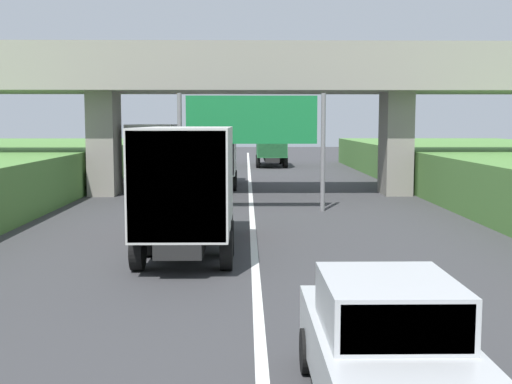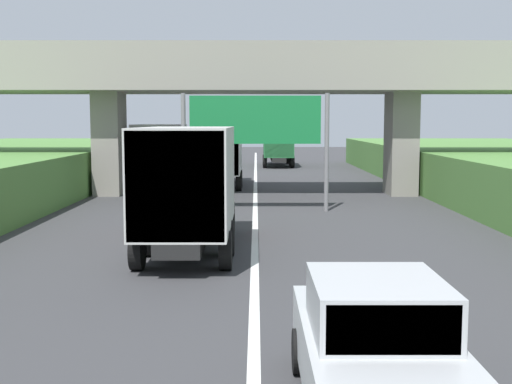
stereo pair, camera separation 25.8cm
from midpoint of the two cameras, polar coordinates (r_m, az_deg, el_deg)
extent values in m
cube|color=white|center=(24.77, -0.64, -2.18)|extent=(0.20, 102.37, 0.01)
cube|color=gray|center=(32.37, -0.71, 9.62)|extent=(40.00, 4.80, 1.10)
cube|color=gray|center=(30.24, -0.71, 11.96)|extent=(40.00, 0.36, 1.10)
cube|color=gray|center=(34.66, -0.73, 11.21)|extent=(40.00, 0.36, 1.10)
cube|color=gray|center=(33.09, -13.25, 4.10)|extent=(1.30, 2.20, 5.01)
cube|color=gray|center=(33.13, 11.81, 4.13)|extent=(1.30, 2.20, 5.01)
cylinder|color=slate|center=(26.33, -6.89, 3.41)|extent=(0.18, 0.18, 4.71)
cylinder|color=slate|center=(26.35, 5.55, 3.42)|extent=(0.18, 0.18, 4.71)
cube|color=#167238|center=(26.16, -0.67, 6.29)|extent=(5.20, 0.12, 1.90)
cube|color=white|center=(26.14, -0.67, 6.29)|extent=(4.89, 0.01, 1.67)
cube|color=black|center=(18.44, -6.09, -3.03)|extent=(1.10, 7.30, 0.36)
cube|color=red|center=(20.87, -5.49, 1.44)|extent=(2.10, 2.10, 2.10)
cube|color=#2D3842|center=(21.86, -5.28, 2.44)|extent=(1.89, 0.06, 0.90)
cube|color=#B7B7B2|center=(17.23, -6.47, 1.28)|extent=(2.30, 5.20, 2.60)
cube|color=gray|center=(14.67, -7.44, 0.42)|extent=(2.21, 0.04, 2.50)
cylinder|color=black|center=(21.13, -8.07, -2.38)|extent=(0.30, 0.96, 0.96)
cylinder|color=black|center=(20.98, -2.80, -2.39)|extent=(0.30, 0.96, 0.96)
cylinder|color=black|center=(16.19, -10.67, -5.04)|extent=(0.30, 0.96, 0.96)
cylinder|color=black|center=(15.97, -3.05, -5.09)|extent=(0.30, 0.96, 0.96)
cylinder|color=black|center=(17.83, -9.75, -3.99)|extent=(0.30, 0.96, 0.96)
cylinder|color=black|center=(17.63, -2.85, -4.02)|extent=(0.30, 0.96, 0.96)
cube|color=black|center=(36.61, -3.76, 1.53)|extent=(1.10, 7.30, 0.36)
cube|color=black|center=(39.13, -3.58, 3.64)|extent=(2.10, 2.10, 2.10)
cube|color=#2D3842|center=(40.13, -3.52, 4.13)|extent=(1.89, 0.06, 0.90)
cube|color=silver|center=(35.47, -3.86, 3.78)|extent=(2.30, 5.20, 2.60)
cube|color=#A8A8A4|center=(32.90, -4.10, 3.60)|extent=(2.21, 0.04, 2.50)
cylinder|color=black|center=(39.27, -4.98, 1.57)|extent=(0.30, 0.96, 0.96)
cylinder|color=black|center=(39.18, -2.15, 1.58)|extent=(0.30, 0.96, 0.96)
cylinder|color=black|center=(34.23, -5.76, 0.90)|extent=(0.30, 0.96, 0.96)
cylinder|color=black|center=(34.12, -2.17, 0.90)|extent=(0.30, 0.96, 0.96)
cylinder|color=black|center=(35.91, -5.53, 1.14)|extent=(0.30, 0.96, 0.96)
cylinder|color=black|center=(35.80, -2.11, 1.15)|extent=(0.30, 0.96, 0.96)
cube|color=black|center=(36.38, -8.71, 1.45)|extent=(1.10, 7.30, 0.36)
cube|color=orange|center=(38.88, -8.22, 3.57)|extent=(2.10, 2.10, 2.10)
cube|color=#2D3842|center=(39.88, -8.04, 4.07)|extent=(1.89, 0.06, 0.90)
cube|color=#B7B7B2|center=(35.25, -8.98, 3.71)|extent=(2.30, 5.20, 2.60)
cube|color=gray|center=(32.70, -9.61, 3.51)|extent=(2.21, 0.04, 2.50)
cylinder|color=black|center=(39.10, -9.60, 1.49)|extent=(0.30, 0.96, 0.96)
cylinder|color=black|center=(38.85, -6.77, 1.50)|extent=(0.30, 0.96, 0.96)
cylinder|color=black|center=(34.12, -11.05, 0.80)|extent=(0.30, 0.96, 0.96)
cylinder|color=black|center=(33.81, -7.48, 0.81)|extent=(0.30, 0.96, 0.96)
cylinder|color=black|center=(35.78, -10.57, 1.05)|extent=(0.30, 0.96, 0.96)
cylinder|color=black|center=(35.48, -7.16, 1.06)|extent=(0.30, 0.96, 0.96)
cube|color=black|center=(53.48, 1.15, 3.00)|extent=(1.10, 7.30, 0.36)
cube|color=#236B38|center=(56.03, 1.05, 4.40)|extent=(2.10, 2.10, 2.10)
cube|color=#2D3842|center=(57.04, 1.02, 4.73)|extent=(1.89, 0.06, 0.90)
cube|color=#236B38|center=(52.37, 1.19, 4.55)|extent=(2.30, 5.20, 2.60)
cube|color=#1A502A|center=(49.80, 1.30, 4.47)|extent=(2.21, 0.04, 2.50)
cylinder|color=black|center=(56.06, 0.06, 2.96)|extent=(0.30, 0.96, 0.96)
cylinder|color=black|center=(56.13, 2.04, 2.96)|extent=(0.30, 0.96, 0.96)
cylinder|color=black|center=(50.99, 0.04, 2.64)|extent=(0.30, 0.96, 0.96)
cylinder|color=black|center=(51.07, 2.44, 2.64)|extent=(0.30, 0.96, 0.96)
cylinder|color=black|center=(52.68, 0.01, 2.75)|extent=(0.30, 0.96, 0.96)
cylinder|color=black|center=(52.75, 2.34, 2.75)|extent=(0.30, 0.96, 0.96)
cube|color=#B2B5B7|center=(8.48, 10.23, -13.87)|extent=(1.76, 4.10, 0.76)
cube|color=#B2B5B7|center=(8.13, 10.53, -9.58)|extent=(1.56, 1.90, 0.64)
cube|color=#2D3842|center=(7.26, 11.99, -11.52)|extent=(1.44, 0.06, 0.54)
cylinder|color=black|center=(9.68, 3.79, -13.59)|extent=(0.22, 0.64, 0.64)
cylinder|color=black|center=(9.95, 13.51, -13.21)|extent=(0.22, 0.64, 0.64)
cube|color=gold|center=(46.04, -6.91, 2.49)|extent=(1.76, 4.10, 0.76)
cube|color=gold|center=(45.85, -6.94, 3.36)|extent=(1.56, 1.90, 0.64)
cube|color=#2D3842|center=(44.94, -7.06, 3.30)|extent=(1.44, 0.06, 0.54)
cylinder|color=black|center=(47.42, -7.73, 2.13)|extent=(0.22, 0.64, 0.64)
cylinder|color=black|center=(47.25, -5.75, 2.14)|extent=(0.22, 0.64, 0.64)
cylinder|color=black|center=(44.90, -8.11, 1.90)|extent=(0.22, 0.64, 0.64)
cylinder|color=black|center=(44.72, -6.03, 1.91)|extent=(0.22, 0.64, 0.64)
camera|label=1|loc=(0.13, -90.50, -0.05)|focal=46.10mm
camera|label=2|loc=(0.13, 89.50, 0.05)|focal=46.10mm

